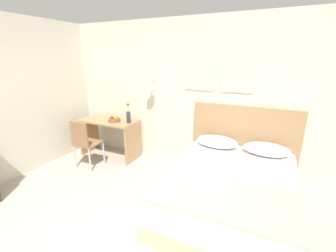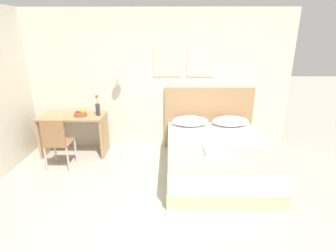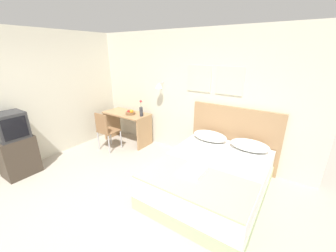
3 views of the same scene
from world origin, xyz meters
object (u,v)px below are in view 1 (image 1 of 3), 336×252
bed (230,191)px  folded_towel_near_foot (215,184)px  desk (110,131)px  pillow_right (266,149)px  throw_blanket (221,197)px  fruit_bowl (114,119)px  flower_vase (128,116)px  pillow_left (217,142)px  headboard (243,141)px  desk_chair (84,141)px

bed → folded_towel_near_foot: (-0.10, -0.45, 0.33)m
folded_towel_near_foot → desk: 2.74m
desk → bed: bearing=-15.6°
pillow_right → throw_blanket: (-0.38, -1.39, -0.08)m
folded_towel_near_foot → bed: bearing=77.1°
fruit_bowl → flower_vase: flower_vase is taller
desk → fruit_bowl: (0.17, -0.03, 0.28)m
pillow_left → headboard: bearing=35.6°
pillow_right → folded_towel_near_foot: 1.33m
flower_vase → bed: bearing=-19.0°
pillow_right → flower_vase: bearing=-178.3°
desk_chair → pillow_right: bearing=13.3°
pillow_right → fruit_bowl: bearing=-177.8°
folded_towel_near_foot → desk: bearing=154.6°
headboard → flower_vase: bearing=-170.7°
headboard → fruit_bowl: headboard is taller
headboard → folded_towel_near_foot: headboard is taller
fruit_bowl → throw_blanket: bearing=-28.1°
bed → headboard: 1.11m
headboard → desk_chair: headboard is taller
folded_towel_near_foot → desk: (-2.47, 1.17, -0.07)m
headboard → folded_towel_near_foot: (-0.10, -1.51, -0.01)m
fruit_bowl → bed: bearing=-15.9°
pillow_left → pillow_right: (0.76, 0.00, 0.00)m
throw_blanket → pillow_right: bearing=74.7°
desk_chair → fruit_bowl: desk_chair is taller
desk_chair → fruit_bowl: 0.71m
bed → headboard: headboard is taller
throw_blanket → bed: bearing=90.0°
pillow_right → flower_vase: 2.48m
bed → pillow_right: 0.95m
bed → flower_vase: bearing=161.0°
desk → flower_vase: flower_vase is taller
headboard → pillow_left: headboard is taller
pillow_left → desk: desk is taller
throw_blanket → folded_towel_near_foot: 0.18m
headboard → throw_blanket: headboard is taller
bed → fruit_bowl: fruit_bowl is taller
headboard → fruit_bowl: (-2.41, -0.38, 0.20)m
headboard → pillow_left: size_ratio=2.55×
folded_towel_near_foot → flower_vase: bearing=149.5°
pillow_left → bed: bearing=-64.3°
pillow_right → desk_chair: (-3.02, -0.71, -0.10)m
pillow_left → throw_blanket: size_ratio=0.43×
pillow_left → throw_blanket: bearing=-74.7°
pillow_left → desk_chair: bearing=-162.5°
bed → pillow_right: pillow_right is taller
pillow_left → desk: bearing=-178.1°
folded_towel_near_foot → pillow_right: bearing=68.8°
folded_towel_near_foot → flower_vase: (-1.99, 1.17, 0.31)m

